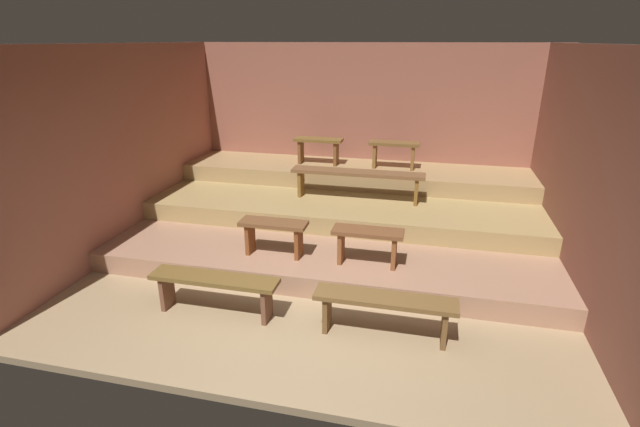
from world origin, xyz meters
name	(u,v)px	position (x,y,z in m)	size (l,w,h in m)	color
ground	(331,257)	(0.00, 2.50, -0.04)	(6.61, 5.79, 0.08)	tan
wall_back	(361,125)	(0.00, 5.02, 1.39)	(6.61, 0.06, 2.77)	#9B5A47
wall_left	(131,146)	(-2.93, 2.50, 1.39)	(0.06, 5.79, 2.77)	#9C5A4A
wall_right	(580,171)	(2.93, 2.50, 1.39)	(0.06, 5.79, 2.77)	#955A4D
platform_lower	(340,229)	(0.00, 3.14, 0.13)	(5.81, 3.71, 0.26)	#AA7D61
platform_middle	(348,200)	(0.00, 3.76, 0.39)	(5.81, 2.46, 0.26)	tan
platform_upper	(354,174)	(0.00, 4.40, 0.65)	(5.81, 1.19, 0.26)	tan
bench_floor_left	(215,285)	(-0.91, 0.77, 0.35)	(1.41, 0.30, 0.45)	brown
bench_floor_right	(385,305)	(0.91, 0.77, 0.35)	(1.41, 0.30, 0.45)	brown
bench_lower_left	(274,231)	(-0.59, 1.82, 0.58)	(0.84, 0.30, 0.45)	brown
bench_lower_right	(368,239)	(0.59, 1.82, 0.58)	(0.84, 0.30, 0.45)	brown
bench_middle_center	(357,176)	(0.20, 3.44, 0.89)	(2.00, 0.30, 0.45)	brown
bench_upper_left	(318,145)	(-0.65, 4.44, 1.10)	(0.83, 0.30, 0.45)	brown
bench_upper_right	(394,149)	(0.65, 4.44, 1.10)	(0.83, 0.30, 0.45)	brown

